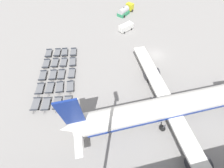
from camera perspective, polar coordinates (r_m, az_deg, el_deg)
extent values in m
plane|color=gray|center=(41.29, 17.94, 11.48)|extent=(500.00, 500.00, 0.00)
cylinder|color=white|center=(28.97, 26.26, -7.46)|extent=(4.43, 39.28, 4.00)
cone|color=white|center=(25.16, -15.46, -16.80)|extent=(3.85, 4.84, 3.80)
cube|color=navy|center=(20.22, -16.68, -11.43)|extent=(0.31, 3.00, 6.69)
cube|color=white|center=(24.51, -14.38, -16.15)|extent=(10.13, 1.29, 0.24)
cube|color=white|center=(28.93, 23.04, -9.09)|extent=(36.16, 3.34, 0.44)
cylinder|color=#333338|center=(28.68, 32.18, -26.33)|extent=(2.50, 3.21, 2.47)
cylinder|color=#333338|center=(34.14, 16.11, 4.07)|extent=(2.50, 3.21, 2.47)
cube|color=navy|center=(29.53, 25.77, -8.12)|extent=(4.47, 35.35, 0.72)
cylinder|color=#56565B|center=(27.98, 20.77, -16.30)|extent=(0.24, 0.24, 1.75)
sphere|color=black|center=(28.77, 20.25, -16.91)|extent=(1.09, 1.09, 1.09)
cylinder|color=#56565B|center=(29.78, 16.17, -6.31)|extent=(0.24, 0.24, 1.75)
sphere|color=black|center=(30.52, 15.80, -7.13)|extent=(1.09, 1.09, 1.09)
cube|color=yellow|center=(60.08, 7.40, 29.28)|extent=(3.18, 3.07, 2.18)
cube|color=#2D8C5B|center=(57.38, 4.77, 27.17)|extent=(4.96, 5.20, 1.04)
cylinder|color=#B7BABC|center=(56.92, 4.85, 28.11)|extent=(4.41, 4.69, 2.12)
sphere|color=#333338|center=(56.46, 4.93, 29.07)|extent=(0.44, 0.44, 0.44)
sphere|color=black|center=(59.76, 8.26, 27.93)|extent=(0.90, 0.90, 0.90)
sphere|color=black|center=(60.92, 6.02, 28.68)|extent=(0.90, 0.90, 0.90)
sphere|color=black|center=(55.80, 5.05, 26.25)|extent=(0.90, 0.90, 0.90)
sphere|color=black|center=(57.04, 2.74, 27.03)|extent=(0.90, 0.90, 0.90)
cube|color=white|center=(48.48, 5.84, 22.51)|extent=(4.08, 5.29, 1.78)
cube|color=#1E232D|center=(49.82, 8.07, 23.63)|extent=(1.61, 0.88, 0.62)
sphere|color=black|center=(49.34, 8.04, 21.71)|extent=(0.60, 0.60, 0.60)
sphere|color=black|center=(50.48, 6.36, 22.71)|extent=(0.60, 0.60, 0.60)
sphere|color=black|center=(47.40, 5.12, 20.53)|extent=(0.60, 0.60, 0.60)
sphere|color=black|center=(48.59, 3.43, 21.57)|extent=(0.60, 0.60, 0.60)
cube|color=slate|center=(42.82, -24.90, 11.53)|extent=(3.10, 1.81, 0.10)
cube|color=#2D333D|center=(41.67, -25.30, 10.40)|extent=(0.24, 1.51, 0.32)
cube|color=#2D333D|center=(43.75, -24.71, 12.99)|extent=(0.24, 1.51, 0.32)
cube|color=#333338|center=(41.60, -25.22, 9.71)|extent=(0.70, 0.13, 0.06)
sphere|color=black|center=(42.54, -25.75, 10.09)|extent=(0.36, 0.36, 0.36)
sphere|color=black|center=(42.10, -24.11, 10.35)|extent=(0.36, 0.36, 0.36)
sphere|color=black|center=(44.01, -25.32, 11.95)|extent=(0.36, 0.36, 0.36)
sphere|color=black|center=(43.59, -23.72, 12.22)|extent=(0.36, 0.36, 0.36)
cube|color=slate|center=(39.98, -25.72, 7.62)|extent=(3.13, 1.89, 0.10)
cube|color=#2D333D|center=(38.91, -26.22, 6.29)|extent=(0.28, 1.51, 0.32)
cube|color=#2D333D|center=(40.82, -25.45, 9.28)|extent=(0.28, 1.51, 0.32)
cube|color=#333338|center=(38.88, -26.15, 5.54)|extent=(0.70, 0.15, 0.06)
sphere|color=black|center=(39.80, -26.66, 6.07)|extent=(0.36, 0.36, 0.36)
sphere|color=black|center=(39.31, -24.94, 6.27)|extent=(0.36, 0.36, 0.36)
sphere|color=black|center=(41.16, -26.10, 8.21)|extent=(0.36, 0.36, 0.36)
sphere|color=black|center=(40.68, -24.42, 8.42)|extent=(0.36, 0.36, 0.36)
cube|color=slate|center=(37.44, -26.86, 3.13)|extent=(3.10, 1.83, 0.10)
cube|color=#2D333D|center=(36.43, -27.37, 1.59)|extent=(0.25, 1.51, 0.32)
cube|color=#2D333D|center=(38.19, -26.60, 5.00)|extent=(0.25, 1.51, 0.32)
cube|color=#333338|center=(36.44, -27.28, 0.79)|extent=(0.70, 0.14, 0.06)
sphere|color=black|center=(37.34, -27.82, 1.45)|extent=(0.36, 0.36, 0.36)
sphere|color=black|center=(36.83, -26.01, 1.63)|extent=(0.36, 0.36, 0.36)
sphere|color=black|center=(38.58, -27.26, 3.88)|extent=(0.36, 0.36, 0.36)
sphere|color=black|center=(38.09, -25.50, 4.09)|extent=(0.36, 0.36, 0.36)
cube|color=slate|center=(35.18, -27.87, -1.75)|extent=(3.12, 1.87, 0.10)
cube|color=#2D333D|center=(34.29, -28.47, -3.53)|extent=(0.27, 1.51, 0.32)
cube|color=#2D333D|center=(35.82, -27.54, 0.33)|extent=(0.27, 1.51, 0.32)
cube|color=#333338|center=(34.34, -28.39, -4.38)|extent=(0.70, 0.15, 0.06)
sphere|color=black|center=(35.20, -28.92, -3.54)|extent=(0.36, 0.36, 0.36)
sphere|color=black|center=(34.65, -27.01, -3.45)|extent=(0.36, 0.36, 0.36)
sphere|color=black|center=(36.28, -28.24, -0.80)|extent=(0.36, 0.36, 0.36)
sphere|color=black|center=(35.75, -26.38, -0.66)|extent=(0.36, 0.36, 0.36)
cube|color=slate|center=(33.26, -29.17, -7.31)|extent=(3.16, 1.97, 0.10)
cube|color=#2D333D|center=(32.50, -29.94, -9.34)|extent=(0.32, 1.51, 0.32)
cube|color=#2D333D|center=(33.74, -28.71, -5.01)|extent=(0.32, 1.51, 0.32)
cube|color=#333338|center=(32.61, -29.87, -10.21)|extent=(0.70, 0.17, 0.06)
sphere|color=black|center=(33.42, -30.34, -9.15)|extent=(0.36, 0.36, 0.36)
sphere|color=black|center=(32.83, -28.34, -9.22)|extent=(0.36, 0.36, 0.36)
sphere|color=black|center=(34.29, -29.46, -6.09)|extent=(0.36, 0.36, 0.36)
sphere|color=black|center=(33.71, -27.51, -6.11)|extent=(0.36, 0.36, 0.36)
cube|color=slate|center=(42.05, -21.80, 11.99)|extent=(3.16, 1.98, 0.10)
cube|color=#2D333D|center=(40.90, -22.24, 10.85)|extent=(0.33, 1.51, 0.32)
cube|color=#2D333D|center=(42.97, -21.54, 13.49)|extent=(0.33, 1.51, 0.32)
cube|color=#333338|center=(40.84, -22.20, 10.14)|extent=(0.70, 0.17, 0.06)
sphere|color=black|center=(41.77, -22.73, 10.57)|extent=(0.36, 0.36, 0.36)
sphere|color=black|center=(41.34, -21.04, 10.75)|extent=(0.36, 0.36, 0.36)
sphere|color=black|center=(43.23, -22.22, 12.46)|extent=(0.36, 0.36, 0.36)
sphere|color=black|center=(42.82, -20.57, 12.65)|extent=(0.36, 0.36, 0.36)
cube|color=slate|center=(39.27, -22.66, 8.11)|extent=(3.17, 1.99, 0.10)
cube|color=#2D333D|center=(38.19, -23.16, 6.77)|extent=(0.34, 1.50, 0.32)
cube|color=#2D333D|center=(40.11, -22.36, 9.80)|extent=(0.34, 1.50, 0.32)
cube|color=#333338|center=(38.16, -23.12, 6.00)|extent=(0.70, 0.18, 0.06)
sphere|color=black|center=(39.08, -23.66, 6.56)|extent=(0.36, 0.36, 0.36)
sphere|color=black|center=(38.61, -21.88, 6.70)|extent=(0.36, 0.36, 0.36)
sphere|color=black|center=(40.43, -23.07, 8.73)|extent=(0.36, 0.36, 0.36)
sphere|color=black|center=(39.99, -21.34, 8.89)|extent=(0.36, 0.36, 0.36)
cube|color=slate|center=(36.53, -23.37, 3.47)|extent=(3.11, 1.85, 0.10)
cube|color=#2D333D|center=(35.50, -23.82, 1.90)|extent=(0.26, 1.51, 0.32)
cube|color=#2D333D|center=(37.29, -23.15, 5.37)|extent=(0.26, 1.51, 0.32)
cube|color=#333338|center=(35.51, -23.74, 1.08)|extent=(0.70, 0.14, 0.06)
sphere|color=black|center=(36.39, -24.37, 1.75)|extent=(0.36, 0.36, 0.36)
sphere|color=black|center=(35.95, -22.47, 1.92)|extent=(0.36, 0.36, 0.36)
sphere|color=black|center=(37.65, -23.88, 4.23)|extent=(0.36, 0.36, 0.36)
sphere|color=black|center=(37.23, -22.02, 4.43)|extent=(0.36, 0.36, 0.36)
cube|color=slate|center=(34.31, -24.45, -1.49)|extent=(3.15, 1.94, 0.10)
cube|color=#2D333D|center=(33.40, -25.03, -3.32)|extent=(0.31, 1.51, 0.32)
cube|color=#2D333D|center=(34.95, -24.12, 0.64)|extent=(0.31, 1.51, 0.32)
cube|color=#333338|center=(33.46, -24.96, -4.19)|extent=(0.70, 0.16, 0.06)
sphere|color=black|center=(34.30, -25.56, -3.31)|extent=(0.36, 0.36, 0.36)
sphere|color=black|center=(33.81, -23.56, -3.25)|extent=(0.36, 0.36, 0.36)
sphere|color=black|center=(35.39, -24.90, -0.50)|extent=(0.36, 0.36, 0.36)
sphere|color=black|center=(34.91, -22.95, -0.40)|extent=(0.36, 0.36, 0.36)
cube|color=slate|center=(32.27, -25.78, -7.52)|extent=(3.14, 1.93, 0.10)
cube|color=#2D333D|center=(31.49, -26.43, -9.62)|extent=(0.30, 1.51, 0.32)
cube|color=#2D333D|center=(32.77, -25.42, -5.15)|extent=(0.30, 1.51, 0.32)
cube|color=#333338|center=(31.60, -26.36, -10.52)|extent=(0.70, 0.16, 0.06)
sphere|color=black|center=(32.39, -26.96, -9.44)|extent=(0.36, 0.36, 0.36)
sphere|color=black|center=(31.87, -24.83, -9.47)|extent=(0.36, 0.36, 0.36)
sphere|color=black|center=(33.30, -26.22, -6.28)|extent=(0.36, 0.36, 0.36)
sphere|color=black|center=(32.79, -24.16, -6.26)|extent=(0.36, 0.36, 0.36)
cube|color=slate|center=(41.50, -19.12, 12.36)|extent=(3.06, 1.73, 0.10)
cube|color=#2D333D|center=(40.30, -19.33, 11.24)|extent=(0.20, 1.51, 0.32)
cube|color=#2D333D|center=(42.46, -19.07, 13.85)|extent=(0.20, 1.51, 0.32)
cube|color=#333338|center=(40.22, -19.24, 10.53)|extent=(0.70, 0.11, 0.06)
sphere|color=black|center=(41.11, -19.95, 10.89)|extent=(0.36, 0.36, 0.36)
sphere|color=black|center=(40.82, -18.19, 11.17)|extent=(0.36, 0.36, 0.36)
sphere|color=black|center=(42.65, -19.74, 12.77)|extent=(0.36, 0.36, 0.36)
sphere|color=black|center=(42.37, -18.03, 13.05)|extent=(0.36, 0.36, 0.36)
cube|color=slate|center=(38.56, -19.50, 8.43)|extent=(3.17, 2.00, 0.10)
cube|color=#2D333D|center=(37.46, -19.94, 7.07)|extent=(0.34, 1.50, 0.32)
cube|color=#2D333D|center=(39.41, -19.24, 10.14)|extent=(0.34, 1.50, 0.32)
cube|color=#333338|center=(37.43, -19.90, 6.29)|extent=(0.70, 0.18, 0.06)
sphere|color=black|center=(38.33, -20.52, 6.86)|extent=(0.36, 0.36, 0.36)
sphere|color=black|center=(37.93, -18.67, 6.99)|extent=(0.36, 0.36, 0.36)
sphere|color=black|center=(39.71, -20.00, 9.06)|extent=(0.36, 0.36, 0.36)
sphere|color=black|center=(39.33, -18.20, 9.20)|extent=(0.36, 0.36, 0.36)
cube|color=slate|center=(35.86, -20.35, 3.71)|extent=(3.14, 1.93, 0.10)
cube|color=#2D333D|center=(34.83, -20.78, 2.11)|extent=(0.30, 1.51, 0.32)
cube|color=#2D333D|center=(36.62, -20.12, 5.65)|extent=(0.30, 1.51, 0.32)
cube|color=#333338|center=(34.84, -20.72, 1.27)|extent=(0.70, 0.16, 0.06)
sphere|color=black|center=(35.70, -21.40, 1.98)|extent=(0.36, 0.36, 0.36)
sphere|color=black|center=(35.30, -19.43, 2.11)|extent=(0.36, 0.36, 0.36)
sphere|color=black|center=(36.97, -20.91, 4.51)|extent=(0.36, 0.36, 0.36)
sphere|color=black|center=(36.58, -19.00, 4.66)|extent=(0.36, 0.36, 0.36)
cube|color=slate|center=(33.56, -20.95, -1.28)|extent=(3.05, 1.72, 0.10)
cube|color=#2D333D|center=(32.59, -21.26, -3.12)|extent=(0.19, 1.51, 0.32)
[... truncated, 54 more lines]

